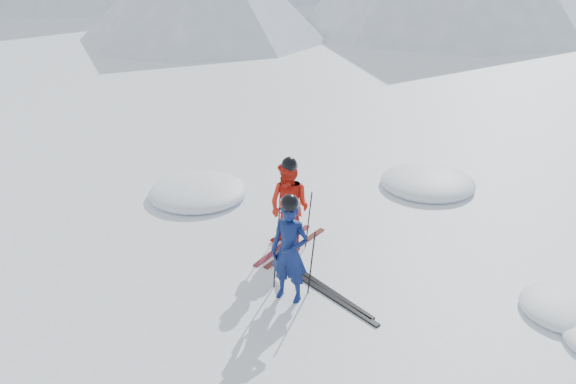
% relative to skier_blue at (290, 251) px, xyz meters
% --- Properties ---
extents(ground, '(160.00, 160.00, 0.00)m').
position_rel_skier_blue_xyz_m(ground, '(1.45, 0.84, -0.80)').
color(ground, white).
rests_on(ground, ground).
extents(skier_blue, '(0.60, 0.40, 1.61)m').
position_rel_skier_blue_xyz_m(skier_blue, '(0.00, 0.00, 0.00)').
color(skier_blue, '#0D1C53').
rests_on(skier_blue, ground).
extents(skier_red, '(0.86, 0.73, 1.57)m').
position_rel_skier_blue_xyz_m(skier_red, '(-0.63, 1.44, -0.02)').
color(skier_red, red).
rests_on(skier_red, ground).
extents(pole_blue_left, '(0.11, 0.08, 1.07)m').
position_rel_skier_blue_xyz_m(pole_blue_left, '(-0.30, 0.15, -0.27)').
color(pole_blue_left, black).
rests_on(pole_blue_left, ground).
extents(pole_blue_right, '(0.11, 0.07, 1.07)m').
position_rel_skier_blue_xyz_m(pole_blue_right, '(0.25, 0.25, -0.27)').
color(pole_blue_right, black).
rests_on(pole_blue_right, ground).
extents(pole_red_left, '(0.11, 0.09, 1.05)m').
position_rel_skier_blue_xyz_m(pole_red_left, '(-0.93, 1.69, -0.28)').
color(pole_red_left, black).
rests_on(pole_red_left, ground).
extents(pole_red_right, '(0.11, 0.08, 1.05)m').
position_rel_skier_blue_xyz_m(pole_red_right, '(-0.33, 1.59, -0.28)').
color(pole_red_right, black).
rests_on(pole_red_right, ground).
extents(ski_worn_left, '(0.35, 1.69, 0.03)m').
position_rel_skier_blue_xyz_m(ski_worn_left, '(-0.75, 1.44, -0.79)').
color(ski_worn_left, black).
rests_on(ski_worn_left, ground).
extents(ski_worn_right, '(0.46, 1.68, 0.03)m').
position_rel_skier_blue_xyz_m(ski_worn_right, '(-0.51, 1.44, -0.79)').
color(ski_worn_right, black).
rests_on(ski_worn_right, ground).
extents(ski_loose_a, '(1.53, 0.90, 0.03)m').
position_rel_skier_blue_xyz_m(ski_loose_a, '(0.58, 0.36, -0.79)').
color(ski_loose_a, black).
rests_on(ski_loose_a, ground).
extents(ski_loose_b, '(1.56, 0.85, 0.03)m').
position_rel_skier_blue_xyz_m(ski_loose_b, '(0.68, 0.21, -0.79)').
color(ski_loose_b, black).
rests_on(ski_loose_b, ground).
extents(snow_lumps, '(9.12, 5.93, 0.45)m').
position_rel_skier_blue_xyz_m(snow_lumps, '(-0.16, 3.33, -0.80)').
color(snow_lumps, white).
rests_on(snow_lumps, ground).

